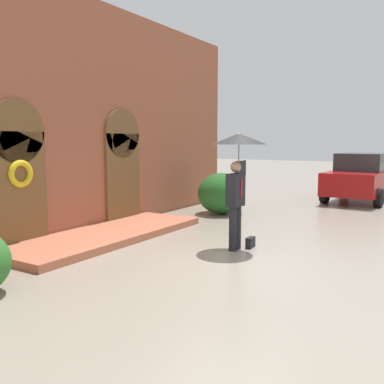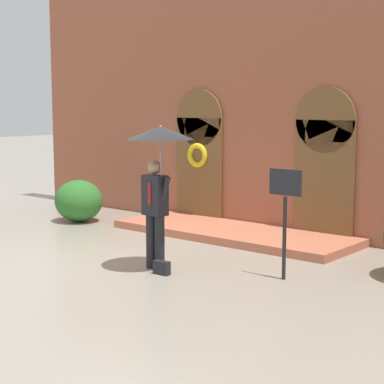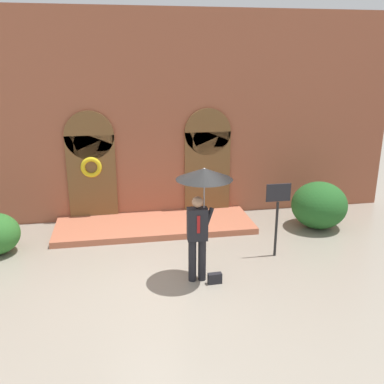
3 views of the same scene
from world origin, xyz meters
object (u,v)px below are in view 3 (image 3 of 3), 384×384
Objects in this scene: person_with_umbrella at (202,191)px; sign_post at (277,208)px; shrub_right at (319,205)px; handbag at (215,278)px.

sign_post is (1.87, 0.81, -0.75)m from person_with_umbrella.
shrub_right is at bearing 39.72° from sign_post.
handbag is 0.19× the size of shrub_right.
handbag is at bearing -41.28° from person_with_umbrella.
sign_post is at bearing 28.65° from handbag.
sign_post is (1.65, 1.01, 1.05)m from handbag.
shrub_right reaches higher than handbag.
handbag is 4.23m from shrub_right.
shrub_right is at bearing 32.00° from person_with_umbrella.
person_with_umbrella is at bearing -156.60° from sign_post.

